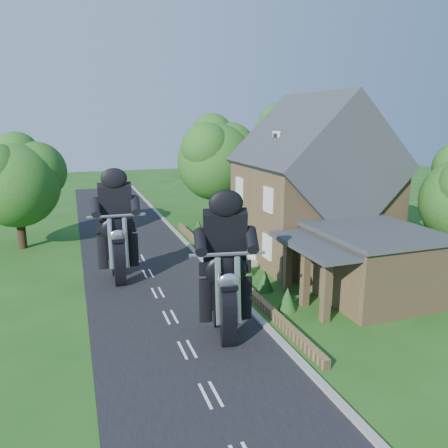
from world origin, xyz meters
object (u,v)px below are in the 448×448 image
object	(u,v)px
motorcycle_follow	(119,265)
annex	(369,262)
garden_wall	(224,268)
house	(312,189)
motorcycle_lead	(225,316)

from	to	relation	value
motorcycle_follow	annex	bearing A→B (deg)	153.60
garden_wall	house	distance (m)	7.52
house	motorcycle_follow	bearing A→B (deg)	-177.25
annex	motorcycle_lead	bearing A→B (deg)	-168.34
garden_wall	motorcycle_follow	xyz separation A→B (m)	(-5.94, 0.42, 0.73)
garden_wall	annex	size ratio (longest dim) A/B	3.12
annex	motorcycle_follow	bearing A→B (deg)	151.62
motorcycle_lead	motorcycle_follow	distance (m)	8.58
house	motorcycle_lead	distance (m)	12.67
motorcycle_follow	house	bearing A→B (deg)	-175.27
house	annex	bearing A→B (deg)	-95.24
garden_wall	motorcycle_follow	size ratio (longest dim) A/B	11.04
annex	motorcycle_follow	xyz separation A→B (m)	(-11.51, 6.22, -0.84)
house	annex	xyz separation A→B (m)	(-0.62, -6.80, -2.58)
house	motorcycle_follow	size ratio (longest dim) A/B	5.14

